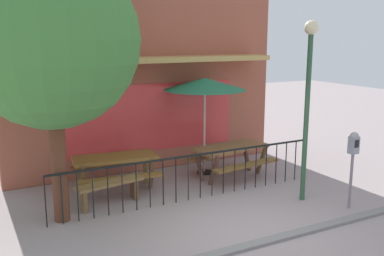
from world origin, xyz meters
name	(u,v)px	position (x,y,z in m)	size (l,w,h in m)	color
ground	(242,233)	(0.00, 0.00, 0.00)	(40.00, 40.00, 0.00)	gray
pub_storefront	(146,54)	(0.00, 4.38, 2.91)	(7.07, 1.36, 5.86)	brown
patio_fence_front	(194,169)	(0.00, 1.79, 0.66)	(5.96, 0.04, 0.97)	black
picnic_table_left	(115,163)	(-1.28, 3.08, 0.61)	(1.95, 1.56, 0.79)	brown
picnic_table_right	(231,153)	(1.45, 2.66, 0.61)	(1.96, 1.59, 0.79)	brown
patio_umbrella	(205,84)	(1.04, 3.24, 2.21)	(1.99, 1.99, 2.37)	black
patio_bench	(110,188)	(-1.65, 2.31, 0.35)	(1.43, 0.56, 0.48)	olive
parking_meter_near	(353,150)	(2.50, -0.05, 1.19)	(0.18, 0.17, 1.54)	slate
street_tree	(51,40)	(-2.66, 1.98, 3.27)	(3.07, 3.07, 4.82)	brown
street_lamp	(308,85)	(1.99, 0.73, 2.40)	(0.28, 0.28, 3.64)	#2C5236
curb_edge	(259,245)	(0.00, -0.50, 0.00)	(9.89, 0.20, 0.11)	gray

